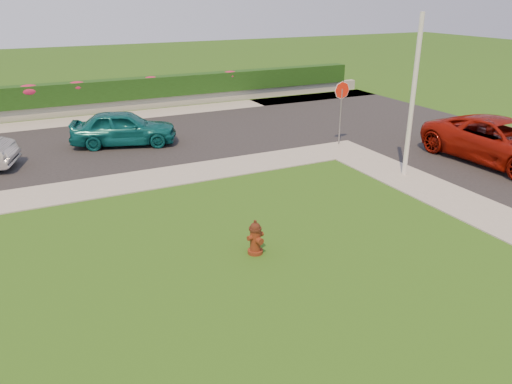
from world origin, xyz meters
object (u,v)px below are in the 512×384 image
sedan_teal (124,128)px  utility_pole (413,98)px  suv_red (501,142)px  fire_hydrant (255,238)px  stop_sign (342,98)px

sedan_teal → utility_pole: utility_pole is taller
suv_red → sedan_teal: size_ratio=1.38×
fire_hydrant → sedan_teal: bearing=81.4°
suv_red → utility_pole: bearing=169.7°
utility_pole → stop_sign: bearing=88.0°
fire_hydrant → stop_sign: (7.39, 7.03, 1.58)m
fire_hydrant → stop_sign: size_ratio=0.33×
fire_hydrant → stop_sign: 10.32m
suv_red → sedan_teal: 14.91m
sedan_teal → utility_pole: 11.59m
utility_pole → stop_sign: size_ratio=2.04×
suv_red → sedan_teal: (-12.14, 8.66, -0.09)m
sedan_teal → suv_red: bearing=-108.4°
sedan_teal → stop_sign: size_ratio=1.60×
sedan_teal → utility_pole: bearing=-118.2°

